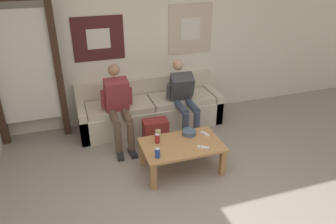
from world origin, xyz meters
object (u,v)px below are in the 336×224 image
at_px(person_seated_teen, 183,96).
at_px(drink_can_blue, 157,153).
at_px(coffee_table, 182,148).
at_px(person_seated_adult, 118,104).
at_px(ceramic_bowl, 189,132).
at_px(game_controller_near_right, 205,134).
at_px(backpack, 156,135).
at_px(drink_can_red, 157,138).
at_px(couch, 150,110).
at_px(game_controller_near_left, 203,147).
at_px(pillar_candle, 158,134).

height_order(person_seated_teen, drink_can_blue, person_seated_teen).
relative_size(coffee_table, person_seated_adult, 0.88).
distance_m(ceramic_bowl, drink_can_blue, 0.68).
distance_m(ceramic_bowl, game_controller_near_right, 0.22).
height_order(backpack, ceramic_bowl, ceramic_bowl).
xyz_separation_m(ceramic_bowl, game_controller_near_right, (0.20, -0.07, -0.02)).
xyz_separation_m(drink_can_blue, drink_can_red, (0.09, 0.32, 0.00)).
bearing_deg(game_controller_near_right, coffee_table, -162.96).
bearing_deg(drink_can_red, backpack, 76.21).
height_order(couch, person_seated_adult, person_seated_adult).
bearing_deg(couch, person_seated_adult, -146.56).
distance_m(ceramic_bowl, game_controller_near_left, 0.37).
height_order(person_seated_adult, pillar_candle, person_seated_adult).
xyz_separation_m(person_seated_teen, game_controller_near_left, (-0.17, -1.18, -0.19)).
relative_size(ceramic_bowl, drink_can_blue, 1.55).
xyz_separation_m(couch, pillar_candle, (-0.18, -1.07, 0.18)).
xyz_separation_m(backpack, ceramic_bowl, (0.34, -0.44, 0.22)).
bearing_deg(game_controller_near_left, couch, 100.44).
xyz_separation_m(person_seated_teen, backpack, (-0.56, -0.36, -0.39)).
xyz_separation_m(ceramic_bowl, drink_can_red, (-0.47, -0.06, 0.03)).
bearing_deg(drink_can_red, ceramic_bowl, 7.39).
relative_size(ceramic_bowl, pillar_candle, 1.67).
distance_m(couch, game_controller_near_left, 1.55).
relative_size(game_controller_near_left, game_controller_near_right, 0.95).
bearing_deg(backpack, pillar_candle, -101.21).
relative_size(backpack, ceramic_bowl, 2.31).
height_order(pillar_candle, game_controller_near_left, pillar_candle).
height_order(coffee_table, game_controller_near_left, game_controller_near_left).
xyz_separation_m(game_controller_near_left, game_controller_near_right, (0.16, 0.30, 0.00)).
bearing_deg(person_seated_teen, coffee_table, -111.39).
relative_size(person_seated_teen, drink_can_red, 8.93).
height_order(person_seated_adult, game_controller_near_right, person_seated_adult).
bearing_deg(person_seated_adult, backpack, -34.62).
distance_m(backpack, game_controller_near_right, 0.78).
bearing_deg(person_seated_teen, drink_can_blue, -123.12).
bearing_deg(drink_can_blue, drink_can_red, 73.87).
bearing_deg(couch, coffee_table, -87.37).
xyz_separation_m(couch, game_controller_near_right, (0.44, -1.22, 0.14)).
height_order(drink_can_red, game_controller_near_right, drink_can_red).
bearing_deg(game_controller_near_right, person_seated_teen, 89.18).
height_order(person_seated_adult, backpack, person_seated_adult).
bearing_deg(couch, drink_can_blue, -102.00).
bearing_deg(backpack, person_seated_teen, 33.06).
xyz_separation_m(ceramic_bowl, drink_can_blue, (-0.56, -0.38, 0.03)).
distance_m(drink_can_red, game_controller_near_right, 0.67).
xyz_separation_m(person_seated_teen, game_controller_near_right, (-0.01, -0.88, -0.19)).
xyz_separation_m(coffee_table, drink_can_blue, (-0.39, -0.19, 0.13)).
distance_m(couch, backpack, 0.71).
height_order(couch, person_seated_teen, person_seated_teen).
xyz_separation_m(coffee_table, person_seated_adult, (-0.63, 0.95, 0.30)).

